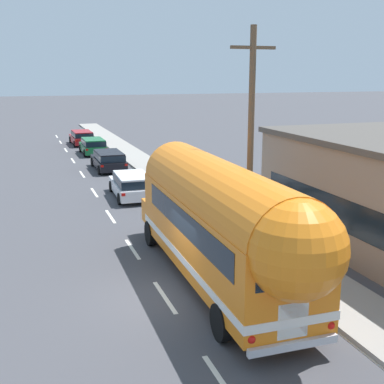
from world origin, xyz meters
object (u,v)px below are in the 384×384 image
painted_bus (222,221)px  car_second (109,159)px  car_third (93,145)px  car_lead (132,184)px  utility_pole (251,137)px  car_fourth (82,137)px

painted_bus → car_second: bearing=89.6°
painted_bus → car_third: (0.13, 29.16, -1.51)m
painted_bus → car_lead: (-0.07, 12.90, -1.51)m
utility_pole → car_fourth: (-2.63, 31.95, -3.63)m
utility_pole → car_third: utility_pole is taller
utility_pole → car_second: size_ratio=1.77×
car_second → car_lead: bearing=-91.4°
utility_pole → car_fourth: 32.26m
car_third → car_lead: bearing=-90.7°
car_lead → car_fourth: 22.50m
car_second → car_fourth: same height
painted_bus → car_fourth: bearing=90.1°
car_second → car_third: size_ratio=1.10×
painted_bus → car_fourth: painted_bus is taller
car_lead → car_third: (0.20, 16.26, 0.00)m
utility_pole → car_lead: 10.46m
painted_bus → car_lead: painted_bus is taller
utility_pole → car_lead: bearing=105.7°
painted_bus → car_fourth: (-0.05, 35.40, -1.51)m
painted_bus → car_second: size_ratio=2.57×
painted_bus → utility_pole: bearing=53.3°
utility_pole → car_second: (-2.44, 18.07, -3.63)m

